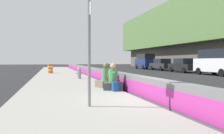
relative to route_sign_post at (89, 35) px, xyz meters
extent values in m
plane|color=#232326|center=(0.77, -2.40, -2.21)|extent=(160.00, 160.00, 0.00)
cube|color=gray|center=(0.77, 0.25, -2.14)|extent=(80.00, 4.40, 0.14)
cube|color=slate|center=(0.77, -2.40, -1.79)|extent=(76.00, 0.44, 0.85)
cube|color=#B2338C|center=(0.77, -2.17, -1.83)|extent=(74.48, 0.01, 0.54)
cylinder|color=gray|center=(0.00, 0.00, -0.27)|extent=(0.09, 0.09, 3.60)
cube|color=white|center=(0.00, -0.02, 0.73)|extent=(0.44, 0.02, 0.36)
cube|color=black|center=(0.00, -0.03, 0.73)|extent=(0.30, 0.01, 0.10)
cylinder|color=gray|center=(10.09, -0.90, -1.71)|extent=(0.24, 0.24, 0.72)
cone|color=gray|center=(10.09, -0.90, -1.27)|extent=(0.26, 0.26, 0.16)
cylinder|color=gray|center=(10.09, -1.07, -1.68)|extent=(0.10, 0.12, 0.10)
cylinder|color=gray|center=(10.09, -0.73, -1.68)|extent=(0.10, 0.12, 0.10)
cube|color=#424247|center=(3.50, -1.66, -1.91)|extent=(0.93, 1.02, 0.32)
cylinder|color=#4C8951|center=(3.50, -1.66, -1.44)|extent=(0.41, 0.41, 0.61)
sphere|color=tan|center=(3.50, -1.66, -1.00)|extent=(0.27, 0.27, 0.27)
cylinder|color=#4C8951|center=(3.72, -1.72, -1.50)|extent=(0.34, 0.22, 0.54)
cylinder|color=#4C8951|center=(3.28, -1.60, -1.50)|extent=(0.34, 0.22, 0.54)
cube|color=#706651|center=(4.57, -1.58, -1.91)|extent=(0.99, 1.07, 0.33)
cylinder|color=#4C8951|center=(4.57, -1.58, -1.43)|extent=(0.42, 0.42, 0.62)
sphere|color=#8E6647|center=(4.57, -1.58, -0.99)|extent=(0.27, 0.27, 0.27)
cylinder|color=#4C8951|center=(4.79, -1.50, -1.50)|extent=(0.35, 0.24, 0.54)
cylinder|color=#4C8951|center=(4.36, -1.66, -1.50)|extent=(0.35, 0.24, 0.54)
cube|color=navy|center=(2.99, -1.60, -1.87)|extent=(0.32, 0.22, 0.40)
cube|color=navy|center=(2.99, -1.74, -1.93)|extent=(0.22, 0.06, 0.20)
cylinder|color=orange|center=(18.08, 1.16, -1.60)|extent=(0.52, 0.52, 0.95)
cylinder|color=white|center=(18.08, 1.16, -1.41)|extent=(0.54, 0.54, 0.10)
cylinder|color=white|center=(18.08, 1.16, -1.74)|extent=(0.54, 0.54, 0.10)
cube|color=silver|center=(12.44, -14.66, -1.20)|extent=(5.13, 2.04, 1.30)
cube|color=black|center=(12.34, -14.66, -0.10)|extent=(4.13, 1.82, 0.90)
cylinder|color=black|center=(14.05, -13.69, -1.85)|extent=(0.72, 0.23, 0.72)
cylinder|color=black|center=(14.08, -15.57, -1.85)|extent=(0.72, 0.23, 0.72)
cylinder|color=black|center=(10.79, -13.74, -1.85)|extent=(0.72, 0.23, 0.72)
cube|color=black|center=(18.23, -14.54, -1.52)|extent=(4.50, 1.81, 0.72)
cube|color=black|center=(18.13, -14.54, -0.83)|extent=(2.20, 1.62, 0.66)
cylinder|color=black|center=(19.67, -13.68, -1.88)|extent=(0.66, 0.22, 0.66)
cylinder|color=black|center=(19.66, -15.41, -1.88)|extent=(0.66, 0.22, 0.66)
cylinder|color=black|center=(16.79, -13.68, -1.88)|extent=(0.66, 0.22, 0.66)
cylinder|color=black|center=(16.78, -15.40, -1.88)|extent=(0.66, 0.22, 0.66)
cube|color=#28282D|center=(23.89, -14.50, -1.52)|extent=(4.55, 1.92, 0.72)
cube|color=black|center=(23.79, -14.50, -0.83)|extent=(2.24, 1.68, 0.66)
cylinder|color=black|center=(25.30, -13.59, -1.88)|extent=(0.67, 0.24, 0.66)
cylinder|color=black|center=(25.35, -15.32, -1.88)|extent=(0.67, 0.24, 0.66)
cylinder|color=black|center=(22.43, -13.67, -1.88)|extent=(0.67, 0.24, 0.66)
cylinder|color=black|center=(22.47, -15.40, -1.88)|extent=(0.67, 0.24, 0.66)
cube|color=navy|center=(29.92, -14.47, -1.20)|extent=(5.16, 2.12, 1.30)
cube|color=black|center=(29.82, -14.46, -0.10)|extent=(4.15, 1.89, 0.90)
cylinder|color=black|center=(31.58, -13.58, -1.85)|extent=(0.73, 0.24, 0.72)
cylinder|color=black|center=(31.52, -15.46, -1.85)|extent=(0.73, 0.24, 0.72)
cylinder|color=black|center=(28.32, -13.48, -1.85)|extent=(0.73, 0.24, 0.72)
cylinder|color=black|center=(28.26, -15.36, -1.85)|extent=(0.73, 0.24, 0.72)
camera|label=1|loc=(-6.54, 1.06, -0.74)|focal=36.81mm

